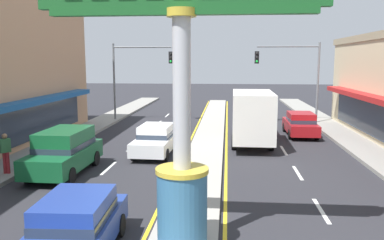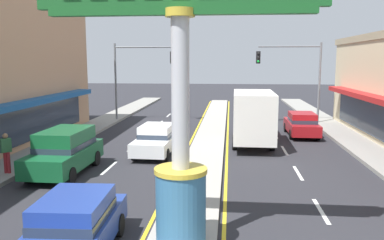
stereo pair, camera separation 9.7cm
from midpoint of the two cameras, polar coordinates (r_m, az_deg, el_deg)
median_strip at (r=21.96m, az=2.33°, el=-3.99°), size 1.85×52.00×0.14m
sidewalk_left at (r=22.26m, az=-20.90°, el=-4.33°), size 2.26×60.00×0.18m
sidewalk_right at (r=21.33m, az=26.02°, el=-5.19°), size 2.26×60.00×0.18m
lane_markings at (r=20.66m, az=2.12°, el=-4.99°), size 8.59×52.00×0.01m
district_sign at (r=9.76m, az=-1.41°, el=2.46°), size 7.01×1.36×7.39m
traffic_light_left_side at (r=31.77m, az=-7.89°, el=7.41°), size 4.86×0.46×6.20m
traffic_light_right_side at (r=30.96m, az=14.91°, el=7.18°), size 4.86×0.46×6.20m
box_truck_near_right_lane at (r=23.17m, az=8.89°, el=0.65°), size 2.31×6.93×3.12m
suv_far_right_lane at (r=17.98m, az=-17.76°, el=-4.25°), size 2.02×4.63×1.90m
sedan_near_left_lane at (r=26.52m, az=15.67°, el=-0.55°), size 1.87×4.32×1.53m
sedan_mid_left_lane at (r=10.46m, az=-16.52°, el=-14.62°), size 1.98×4.37×1.53m
sedan_kerb_right at (r=20.66m, az=-5.04°, el=-2.79°), size 1.97×4.37×1.53m
pedestrian_near_kerb at (r=18.15m, az=-25.14°, el=-4.03°), size 0.44×0.44×1.70m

